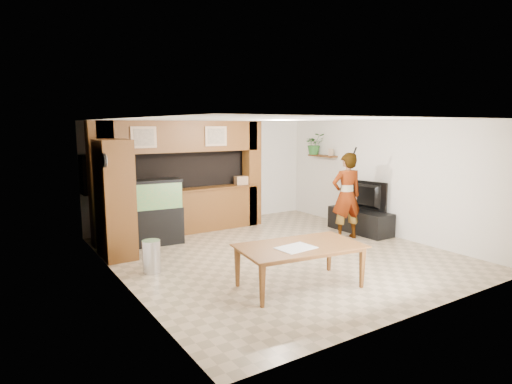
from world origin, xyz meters
TOP-DOWN VIEW (x-y plane):
  - floor at (0.00, 0.00)m, footprint 6.50×6.50m
  - ceiling at (0.00, 0.00)m, footprint 6.50×6.50m
  - wall_back at (0.00, 3.25)m, footprint 6.00×0.00m
  - wall_left at (-3.00, 0.00)m, footprint 0.00×6.50m
  - wall_right at (3.00, 0.00)m, footprint 0.00×6.50m
  - partition at (-0.95, 2.64)m, footprint 4.20×0.99m
  - wall_clock at (-2.97, 1.00)m, footprint 0.05×0.25m
  - wall_shelf at (2.85, 1.95)m, footprint 0.25×0.90m
  - pantry_cabinet at (-2.70, 1.50)m, footprint 0.56×0.92m
  - trash_can at (-2.44, 0.27)m, footprint 0.31×0.31m
  - aquarium at (-1.84, 1.95)m, footprint 1.25×0.47m
  - tv_stand at (2.65, 0.35)m, footprint 0.58×1.60m
  - television at (2.65, 0.35)m, footprint 0.39×1.20m
  - photo_frame at (2.85, 1.63)m, footprint 0.06×0.14m
  - potted_plant at (2.82, 2.25)m, footprint 0.64×0.60m
  - person at (1.97, 0.14)m, footprint 0.79×0.62m
  - microphone at (2.02, -0.02)m, footprint 0.04×0.10m
  - dining_table at (-0.74, -1.66)m, footprint 2.03×1.30m
  - newspaper_a at (-0.88, -1.71)m, footprint 0.59×0.46m
  - counter_box at (0.64, 2.45)m, footprint 0.33×0.24m

SIDE VIEW (x-z plane):
  - floor at x=0.00m, z-range 0.00..0.00m
  - tv_stand at x=2.65m, z-range 0.00..0.53m
  - trash_can at x=-2.44m, z-range 0.00..0.57m
  - dining_table at x=-0.74m, z-range 0.00..0.67m
  - newspaper_a at x=-0.88m, z-range 0.67..0.68m
  - aquarium at x=-1.84m, z-range -0.02..1.37m
  - television at x=2.65m, z-range 0.53..1.22m
  - person at x=1.97m, z-range 0.00..1.91m
  - pantry_cabinet at x=-2.70m, z-range 0.00..2.24m
  - counter_box at x=0.64m, z-range 1.04..1.25m
  - wall_back at x=0.00m, z-range -1.70..4.30m
  - wall_left at x=-3.00m, z-range -1.95..4.55m
  - wall_right at x=3.00m, z-range -1.95..4.55m
  - partition at x=-0.95m, z-range 0.01..2.61m
  - wall_shelf at x=2.85m, z-range 1.68..1.72m
  - photo_frame at x=2.85m, z-range 1.72..1.90m
  - wall_clock at x=-2.97m, z-range 1.77..2.02m
  - microphone at x=2.02m, z-range 1.88..2.04m
  - potted_plant at x=2.82m, z-range 1.72..2.29m
  - ceiling at x=0.00m, z-range 2.60..2.60m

